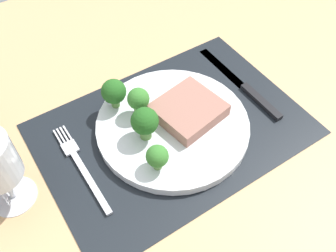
# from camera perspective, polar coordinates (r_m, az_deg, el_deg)

# --- Properties ---
(ground_plane) EXTENTS (1.40, 1.10, 0.03)m
(ground_plane) POSITION_cam_1_polar(r_m,az_deg,el_deg) (0.66, 0.70, -1.30)
(ground_plane) COLOR tan
(placemat) EXTENTS (0.45, 0.32, 0.00)m
(placemat) POSITION_cam_1_polar(r_m,az_deg,el_deg) (0.65, 0.71, -0.42)
(placemat) COLOR black
(placemat) RESTS_ON ground_plane
(plate) EXTENTS (0.26, 0.26, 0.02)m
(plate) POSITION_cam_1_polar(r_m,az_deg,el_deg) (0.64, 0.72, 0.10)
(plate) COLOR silver
(plate) RESTS_ON placemat
(steak) EXTENTS (0.12, 0.12, 0.02)m
(steak) POSITION_cam_1_polar(r_m,az_deg,el_deg) (0.64, 2.93, 2.72)
(steak) COLOR #9E6B5B
(steak) RESTS_ON plate
(broccoli_near_steak) EXTENTS (0.04, 0.04, 0.05)m
(broccoli_near_steak) POSITION_cam_1_polar(r_m,az_deg,el_deg) (0.56, -1.66, -4.71)
(broccoli_near_steak) COLOR #5B8942
(broccoli_near_steak) RESTS_ON plate
(broccoli_center) EXTENTS (0.04, 0.04, 0.06)m
(broccoli_center) POSITION_cam_1_polar(r_m,az_deg,el_deg) (0.64, -8.31, 5.19)
(broccoli_center) COLOR #5B8942
(broccoli_center) RESTS_ON plate
(broccoli_back_left) EXTENTS (0.05, 0.05, 0.06)m
(broccoli_back_left) POSITION_cam_1_polar(r_m,az_deg,el_deg) (0.59, -3.50, 0.52)
(broccoli_back_left) COLOR #5B8942
(broccoli_back_left) RESTS_ON plate
(broccoli_near_fork) EXTENTS (0.04, 0.04, 0.06)m
(broccoli_near_fork) POSITION_cam_1_polar(r_m,az_deg,el_deg) (0.63, -4.55, 3.99)
(broccoli_near_fork) COLOR #6B994C
(broccoli_near_fork) RESTS_ON plate
(fork) EXTENTS (0.02, 0.19, 0.01)m
(fork) POSITION_cam_1_polar(r_m,az_deg,el_deg) (0.62, -13.16, -6.02)
(fork) COLOR silver
(fork) RESTS_ON placemat
(knife) EXTENTS (0.02, 0.23, 0.01)m
(knife) POSITION_cam_1_polar(r_m,az_deg,el_deg) (0.73, 11.75, 5.86)
(knife) COLOR black
(knife) RESTS_ON placemat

